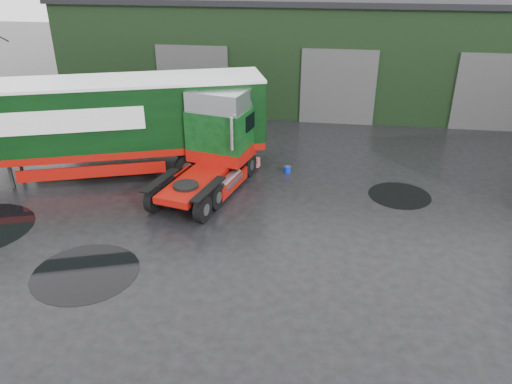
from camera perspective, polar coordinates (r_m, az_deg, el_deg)
ground at (r=15.65m, az=1.58°, el=-7.94°), size 100.00×100.00×0.00m
warehouse at (r=33.35m, az=9.46°, el=16.20°), size 32.40×12.40×6.30m
hero_tractor at (r=19.22m, az=-6.06°, el=5.12°), size 3.96×6.58×3.81m
trailer_left at (r=21.71m, az=-16.66°, el=7.02°), size 13.27×6.75×4.07m
wash_bucket at (r=21.60m, az=3.60°, el=2.59°), size 0.38×0.38×0.28m
tree_back_a at (r=43.69m, az=-1.73°, el=20.95°), size 4.40×4.40×9.50m
tree_back_b at (r=44.00m, az=20.45°, el=18.16°), size 4.40×4.40×7.50m
puddle_0 at (r=15.99m, az=-18.90°, el=-8.72°), size 3.20×3.20×0.01m
puddle_1 at (r=20.39m, az=16.08°, el=-0.37°), size 2.42×2.42×0.01m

